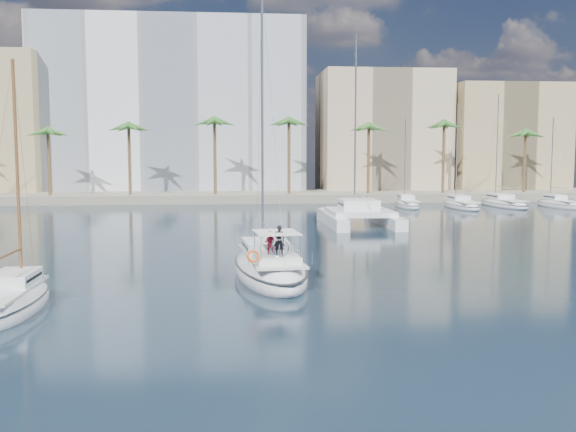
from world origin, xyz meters
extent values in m
plane|color=black|center=(0.00, 0.00, 0.00)|extent=(160.00, 160.00, 0.00)
cube|color=gray|center=(0.00, 61.00, 0.60)|extent=(120.00, 14.00, 1.20)
cube|color=white|center=(-12.00, 73.00, 14.00)|extent=(42.00, 16.00, 28.00)
cube|color=#C2AD8B|center=(22.00, 70.00, 10.00)|extent=(20.00, 14.00, 20.00)
cube|color=tan|center=(42.00, 68.00, 9.00)|extent=(18.00, 12.00, 18.00)
cylinder|color=brown|center=(-34.00, 57.00, 5.25)|extent=(0.44, 0.44, 10.50)
sphere|color=#346B27|center=(-34.00, 57.00, 10.50)|extent=(3.60, 3.60, 3.60)
cylinder|color=brown|center=(0.00, 57.00, 5.25)|extent=(0.44, 0.44, 10.50)
sphere|color=#346B27|center=(0.00, 57.00, 10.50)|extent=(3.60, 3.60, 3.60)
cylinder|color=brown|center=(34.00, 57.00, 5.25)|extent=(0.44, 0.44, 10.50)
sphere|color=#346B27|center=(34.00, 57.00, 10.50)|extent=(3.60, 3.60, 3.60)
ellipsoid|color=white|center=(-0.85, 1.88, 0.36)|extent=(4.80, 12.07, 2.45)
ellipsoid|color=black|center=(-0.85, 1.88, 0.71)|extent=(4.84, 12.19, 0.18)
cube|color=silver|center=(-0.83, 1.66, 1.29)|extent=(3.46, 9.04, 0.12)
cube|color=white|center=(-0.96, 3.01, 1.65)|extent=(2.86, 4.06, 0.60)
cube|color=black|center=(-0.96, 3.01, 1.67)|extent=(2.84, 3.62, 0.14)
cylinder|color=#B7BABF|center=(-1.08, 4.37, 9.07)|extent=(0.15, 0.15, 15.45)
cylinder|color=#B7BABF|center=(-0.86, 2.00, 2.85)|extent=(0.54, 4.75, 0.11)
cube|color=white|center=(-0.63, -0.60, 1.53)|extent=(2.49, 3.14, 0.36)
cube|color=white|center=(-0.62, -0.71, 2.90)|extent=(2.49, 3.14, 0.04)
torus|color=silver|center=(-0.53, -1.73, 2.20)|extent=(0.96, 0.14, 0.96)
torus|color=#FB4F0D|center=(-1.92, -2.31, 1.90)|extent=(0.65, 0.25, 0.64)
imported|color=black|center=(-0.50, -0.96, 2.51)|extent=(0.60, 0.40, 1.60)
imported|color=#B81C34|center=(-0.96, -0.52, 2.33)|extent=(0.75, 0.68, 1.24)
ellipsoid|color=white|center=(-12.90, -5.12, 0.29)|extent=(2.65, 8.31, 1.95)
ellipsoid|color=black|center=(-12.90, -5.12, 0.56)|extent=(2.68, 8.39, 0.18)
cube|color=silver|center=(-12.90, -5.27, 1.03)|extent=(1.89, 6.23, 0.12)
cube|color=white|center=(-12.90, -4.32, 1.39)|extent=(1.77, 2.72, 0.60)
cube|color=black|center=(-12.90, -4.32, 1.41)|extent=(1.79, 2.40, 0.14)
cylinder|color=brown|center=(-12.89, -3.36, 6.21)|extent=(0.15, 0.15, 10.25)
cylinder|color=brown|center=(-12.90, -5.04, 2.59)|extent=(0.13, 3.35, 0.11)
cube|color=white|center=(6.98, 27.83, 0.55)|extent=(1.21, 12.96, 1.10)
cube|color=white|center=(12.26, 27.83, 0.55)|extent=(1.21, 12.96, 1.10)
cube|color=white|center=(9.62, 27.18, 1.30)|extent=(5.88, 7.13, 0.50)
cube|color=white|center=(9.62, 27.83, 2.00)|extent=(3.57, 3.89, 1.00)
cube|color=black|center=(9.62, 27.83, 2.05)|extent=(3.59, 3.37, 0.18)
cylinder|color=#B7BABF|center=(9.62, 29.77, 10.14)|extent=(0.18, 0.18, 17.28)
ellipsoid|color=silver|center=(0.92, 6.39, 0.83)|extent=(0.21, 0.40, 0.19)
sphere|color=silver|center=(0.92, 6.58, 0.85)|extent=(0.10, 0.10, 0.10)
cube|color=gray|center=(0.64, 6.39, 0.86)|extent=(0.45, 0.16, 0.11)
cube|color=gray|center=(1.21, 6.39, 0.86)|extent=(0.45, 0.16, 0.11)
camera|label=1|loc=(-3.14, -34.18, 7.10)|focal=40.00mm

